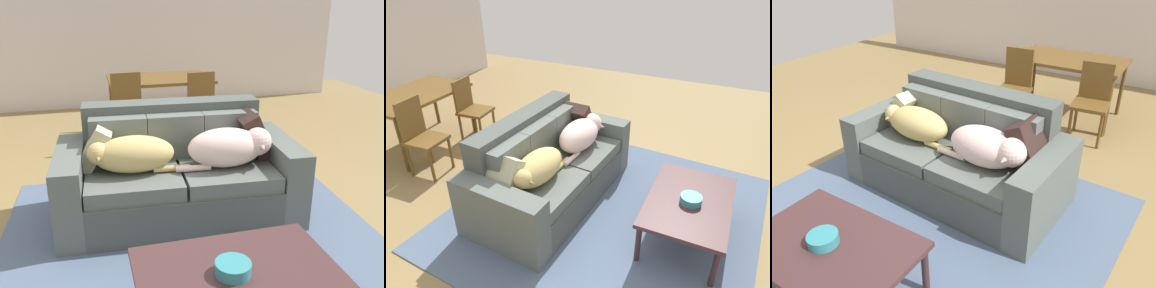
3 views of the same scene
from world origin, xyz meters
TOP-DOWN VIEW (x-y plane):
  - ground_plane at (0.00, 0.00)m, footprint 10.00×10.00m
  - area_rug at (0.20, -0.66)m, footprint 3.18×3.17m
  - couch at (0.21, 0.04)m, footprint 2.06×1.09m
  - dog_on_left_cushion at (-0.20, -0.09)m, footprint 0.80×0.38m
  - dog_on_right_cushion at (0.61, -0.17)m, footprint 0.81×0.41m
  - throw_pillow_by_left_arm at (-0.47, 0.14)m, footprint 0.35×0.41m
  - throw_pillow_by_right_arm at (0.89, 0.05)m, footprint 0.33×0.42m
  - coffee_table at (0.20, -1.48)m, footprint 1.10×0.74m
  - bowl_on_coffee_table at (0.16, -1.49)m, footprint 0.20×0.20m
  - dining_table at (0.48, 2.27)m, footprint 1.36×0.84m
  - dining_chair_near_left at (-0.01, 1.69)m, footprint 0.43×0.43m
  - dining_chair_near_right at (0.95, 1.74)m, footprint 0.44×0.44m

SIDE VIEW (x-z plane):
  - ground_plane at x=0.00m, z-range 0.00..0.00m
  - area_rug at x=0.20m, z-range 0.00..0.01m
  - couch at x=0.21m, z-range -0.12..0.83m
  - coffee_table at x=0.20m, z-range 0.18..0.62m
  - bowl_on_coffee_table at x=0.16m, z-range 0.44..0.51m
  - dining_chair_near_right at x=0.95m, z-range 0.05..0.96m
  - dining_chair_near_left at x=-0.01m, z-range 0.05..1.00m
  - dog_on_left_cushion at x=-0.20m, z-range 0.49..0.78m
  - throw_pillow_by_left_arm at x=-0.47m, z-range 0.46..0.84m
  - dog_on_right_cushion at x=0.61m, z-range 0.49..0.81m
  - throw_pillow_by_right_arm at x=0.89m, z-range 0.45..0.89m
  - dining_table at x=0.48m, z-range 0.32..1.09m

